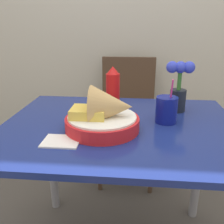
{
  "coord_description": "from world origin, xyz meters",
  "views": [
    {
      "loc": [
        0.06,
        -0.98,
        1.15
      ],
      "look_at": [
        -0.03,
        -0.02,
        0.8
      ],
      "focal_mm": 40.0,
      "sensor_mm": 36.0,
      "label": 1
    }
  ],
  "objects_px": {
    "chair_far_window": "(128,108)",
    "food_basket": "(105,115)",
    "drink_cup": "(166,110)",
    "flower_vase": "(179,86)",
    "ketchup_bottle": "(113,89)"
  },
  "relations": [
    {
      "from": "chair_far_window",
      "to": "food_basket",
      "type": "relative_size",
      "value": 3.08
    },
    {
      "from": "food_basket",
      "to": "drink_cup",
      "type": "bearing_deg",
      "value": 23.68
    },
    {
      "from": "chair_far_window",
      "to": "food_basket",
      "type": "xyz_separation_m",
      "value": [
        -0.06,
        -0.88,
        0.26
      ]
    },
    {
      "from": "food_basket",
      "to": "flower_vase",
      "type": "xyz_separation_m",
      "value": [
        0.32,
        0.26,
        0.06
      ]
    },
    {
      "from": "chair_far_window",
      "to": "ketchup_bottle",
      "type": "bearing_deg",
      "value": -95.17
    },
    {
      "from": "chair_far_window",
      "to": "drink_cup",
      "type": "distance_m",
      "value": 0.83
    },
    {
      "from": "drink_cup",
      "to": "flower_vase",
      "type": "xyz_separation_m",
      "value": [
        0.07,
        0.15,
        0.07
      ]
    },
    {
      "from": "chair_far_window",
      "to": "flower_vase",
      "type": "height_order",
      "value": "flower_vase"
    },
    {
      "from": "ketchup_bottle",
      "to": "drink_cup",
      "type": "xyz_separation_m",
      "value": [
        0.24,
        -0.15,
        -0.05
      ]
    },
    {
      "from": "chair_far_window",
      "to": "food_basket",
      "type": "bearing_deg",
      "value": -94.04
    },
    {
      "from": "ketchup_bottle",
      "to": "chair_far_window",
      "type": "bearing_deg",
      "value": 84.83
    },
    {
      "from": "chair_far_window",
      "to": "flower_vase",
      "type": "relative_size",
      "value": 3.78
    },
    {
      "from": "chair_far_window",
      "to": "flower_vase",
      "type": "xyz_separation_m",
      "value": [
        0.26,
        -0.62,
        0.33
      ]
    },
    {
      "from": "drink_cup",
      "to": "ketchup_bottle",
      "type": "bearing_deg",
      "value": 148.17
    },
    {
      "from": "food_basket",
      "to": "ketchup_bottle",
      "type": "height_order",
      "value": "ketchup_bottle"
    }
  ]
}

